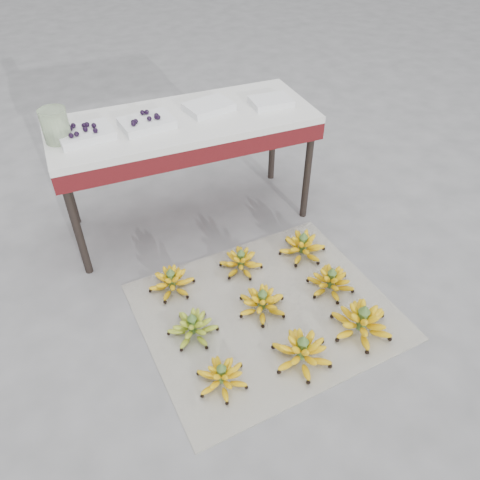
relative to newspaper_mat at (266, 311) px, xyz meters
name	(u,v)px	position (x,y,z in m)	size (l,w,h in m)	color
ground	(245,317)	(-0.12, 0.01, 0.00)	(60.00, 60.00, 0.00)	slate
newspaper_mat	(266,311)	(0.00, 0.00, 0.00)	(1.25, 1.05, 0.01)	white
bunch_front_left	(222,376)	(-0.37, -0.31, 0.05)	(0.28, 0.28, 0.14)	yellow
bunch_front_center	(302,351)	(0.03, -0.33, 0.06)	(0.33, 0.33, 0.17)	yellow
bunch_front_right	(362,322)	(0.38, -0.29, 0.07)	(0.33, 0.33, 0.19)	yellow
bunch_mid_left	(193,327)	(-0.40, 0.00, 0.05)	(0.33, 0.33, 0.15)	#649319
bunch_mid_center	(262,303)	(-0.02, 0.02, 0.06)	(0.32, 0.32, 0.16)	yellow
bunch_mid_right	(331,281)	(0.39, 0.01, 0.06)	(0.30, 0.30, 0.16)	yellow
bunch_back_left	(172,281)	(-0.41, 0.35, 0.05)	(0.28, 0.28, 0.15)	yellow
bunch_back_center	(241,262)	(0.00, 0.35, 0.05)	(0.27, 0.27, 0.15)	yellow
bunch_back_right	(303,246)	(0.38, 0.32, 0.06)	(0.34, 0.34, 0.17)	yellow
vendor_table	(184,131)	(-0.12, 0.91, 0.63)	(1.48, 0.59, 0.71)	black
tray_far_left	(85,134)	(-0.65, 0.87, 0.73)	(0.29, 0.23, 0.07)	silver
tray_left	(147,123)	(-0.33, 0.87, 0.73)	(0.30, 0.23, 0.07)	silver
tray_right	(209,107)	(0.05, 0.94, 0.73)	(0.29, 0.24, 0.04)	silver
tray_far_right	(271,101)	(0.40, 0.87, 0.73)	(0.24, 0.18, 0.04)	silver
glass_jar	(55,126)	(-0.78, 0.89, 0.79)	(0.14, 0.14, 0.17)	beige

